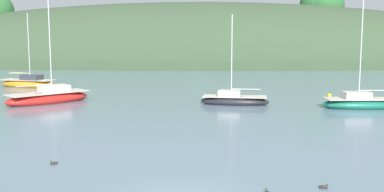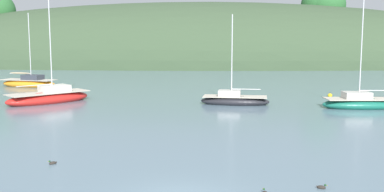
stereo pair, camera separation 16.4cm
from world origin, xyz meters
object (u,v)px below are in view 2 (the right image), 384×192
Objects in this scene: duck_lone_right at (53,163)px; duck_trailing at (321,187)px; mooring_buoy_inner at (330,95)px; sailboat_navy_dinghy at (362,103)px; sailboat_black_sloop at (49,97)px; sailboat_yellow_far at (234,100)px; sailboat_white_near at (29,83)px.

duck_lone_right and duck_trailing have the same top height.
duck_trailing is at bearing -106.17° from mooring_buoy_inner.
sailboat_black_sloop is (-27.12, 2.54, 0.05)m from sailboat_navy_dinghy.
mooring_buoy_inner reaches higher than duck_lone_right.
sailboat_black_sloop reaches higher than duck_lone_right.
sailboat_white_near is (-23.49, 13.61, 0.05)m from sailboat_yellow_far.
sailboat_black_sloop reaches higher than sailboat_yellow_far.
sailboat_yellow_far is at bearing 169.92° from sailboat_navy_dinghy.
sailboat_black_sloop is 26.97× the size of duck_trailing.
duck_trailing is at bearing -54.53° from sailboat_white_near.
sailboat_yellow_far is 14.85× the size of mooring_buoy_inner.
sailboat_yellow_far is 27.15m from sailboat_white_near.
sailboat_black_sloop is 14.64m from sailboat_white_near.
sailboat_navy_dinghy is 27.23m from sailboat_black_sloop.
sailboat_navy_dinghy reaches higher than sailboat_yellow_far.
duck_trailing is (-7.92, -27.32, -0.07)m from mooring_buoy_inner.
duck_lone_right is at bearing 165.09° from duck_trailing.
sailboat_navy_dinghy is at bearing -84.71° from mooring_buoy_inner.
mooring_buoy_inner reaches higher than duck_trailing.
sailboat_black_sloop reaches higher than sailboat_white_near.
sailboat_yellow_far is at bearing 94.92° from duck_trailing.
mooring_buoy_inner is 1.29× the size of duck_trailing.
sailboat_white_near is 23.23× the size of duck_lone_right.
sailboat_white_near is at bearing 165.98° from mooring_buoy_inner.
mooring_buoy_inner is 28.44m from duck_trailing.
sailboat_navy_dinghy is at bearing -5.34° from sailboat_black_sloop.
sailboat_white_near is (-6.86, 12.93, -0.03)m from sailboat_black_sloop.
duck_lone_right is at bearing -117.17° from sailboat_yellow_far.
sailboat_white_near is 21.36× the size of duck_trailing.
sailboat_yellow_far is 21.29m from duck_lone_right.
duck_lone_right is (-19.54, -24.23, -0.07)m from mooring_buoy_inner.
mooring_buoy_inner is at bearing -14.02° from sailboat_white_near.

